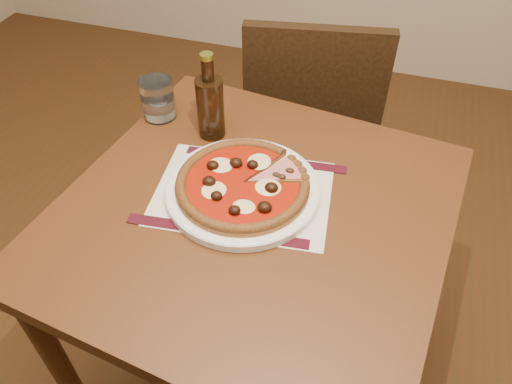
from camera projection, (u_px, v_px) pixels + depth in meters
The scene contains 8 objects.
table at pixel (253, 239), 1.13m from camera, with size 0.89×0.89×0.75m.
chair_far at pixel (311, 120), 1.68m from camera, with size 0.49×0.49×0.89m.
placemat at pixel (243, 193), 1.09m from camera, with size 0.38×0.27×0.00m, color beige.
plate at pixel (243, 190), 1.08m from camera, with size 0.34×0.34×0.02m, color white.
pizza at pixel (242, 183), 1.07m from camera, with size 0.29×0.29×0.04m.
ham_slice at pixel (283, 172), 1.10m from camera, with size 0.13×0.12×0.02m.
water_glass at pixel (158, 99), 1.26m from camera, with size 0.08×0.08×0.10m, color white.
bottle at pixel (210, 105), 1.18m from camera, with size 0.07×0.07×0.22m.
Camera 1 is at (0.07, 0.35, 1.52)m, focal length 35.00 mm.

